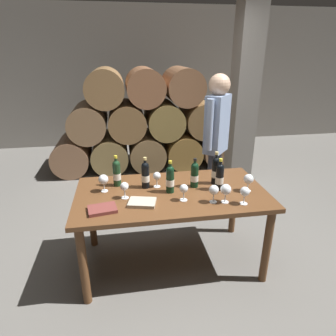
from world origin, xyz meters
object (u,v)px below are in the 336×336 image
wine_bottle_3 (145,175)px  wine_glass_3 (103,180)px  wine_glass_1 (214,190)px  sommelier_presenting (216,136)px  wine_glass_7 (157,176)px  wine_bottle_2 (117,173)px  leather_ledger (102,209)px  wine_bottle_5 (220,176)px  tasting_notebook (142,203)px  wine_glass_6 (124,187)px  wine_bottle_0 (170,179)px  wine_glass_4 (245,192)px  wine_glass_2 (249,179)px  wine_bottle_4 (195,175)px  wine_glass_0 (226,190)px  wine_bottle_1 (216,170)px  dining_table (172,201)px  wine_glass_5 (184,189)px

wine_bottle_3 → wine_glass_3: size_ratio=1.82×
wine_bottle_3 → wine_glass_1: bearing=-35.3°
sommelier_presenting → wine_glass_7: bearing=-140.4°
wine_glass_7 → wine_bottle_2: bearing=165.9°
wine_glass_7 → leather_ledger: (-0.48, -0.36, -0.09)m
wine_bottle_5 → tasting_notebook: wine_bottle_5 is taller
wine_bottle_2 → wine_glass_6: 0.28m
wine_bottle_0 → wine_glass_7: bearing=129.1°
wine_glass_4 → wine_glass_1: bearing=164.2°
wine_bottle_2 → wine_glass_1: wine_bottle_2 is taller
wine_glass_4 → wine_glass_2: bearing=59.8°
wine_bottle_4 → wine_glass_4: wine_bottle_4 is taller
wine_glass_0 → wine_glass_6: 0.85m
wine_glass_1 → sommelier_presenting: bearing=71.5°
wine_bottle_1 → wine_bottle_2: bearing=173.6°
dining_table → wine_bottle_0: 0.22m
wine_glass_1 → wine_glass_4: (0.24, -0.07, -0.00)m
wine_bottle_5 → wine_glass_0: size_ratio=1.83×
wine_glass_3 → leather_ledger: wine_glass_3 is taller
wine_glass_4 → wine_glass_5: (-0.48, 0.14, -0.00)m
wine_bottle_1 → wine_bottle_4: bearing=-169.7°
wine_bottle_1 → wine_glass_6: bearing=-169.1°
dining_table → leather_ledger: 0.65m
wine_bottle_1 → wine_glass_0: 0.38m
wine_glass_2 → tasting_notebook: size_ratio=0.73×
sommelier_presenting → wine_glass_1: bearing=-108.5°
dining_table → wine_bottle_3: bearing=149.6°
wine_bottle_0 → wine_bottle_3: 0.24m
wine_glass_3 → wine_bottle_2: bearing=42.5°
wine_bottle_2 → dining_table: bearing=-24.2°
wine_glass_7 → wine_bottle_1: bearing=-1.2°
wine_glass_1 → wine_glass_5: (-0.24, 0.07, -0.01)m
wine_bottle_2 → wine_bottle_3: same height
wine_glass_7 → wine_glass_4: bearing=-33.3°
wine_glass_4 → wine_glass_7: wine_glass_4 is taller
wine_glass_6 → wine_glass_7: (0.30, 0.18, -0.00)m
wine_bottle_5 → wine_bottle_1: bearing=87.4°
wine_bottle_1 → wine_glass_3: (-1.03, -0.00, -0.02)m
wine_glass_4 → wine_glass_0: bearing=160.4°
dining_table → wine_glass_6: bearing=-172.8°
dining_table → wine_bottle_0: (-0.01, -0.00, 0.22)m
wine_bottle_2 → wine_glass_4: bearing=-27.2°
wine_bottle_0 → leather_ledger: (-0.58, -0.24, -0.11)m
wine_glass_0 → wine_bottle_1: bearing=84.9°
wine_glass_2 → leather_ledger: (-1.27, -0.15, -0.10)m
wine_glass_4 → wine_glass_6: wine_glass_4 is taller
dining_table → wine_glass_0: (0.40, -0.26, 0.21)m
wine_bottle_0 → sommelier_presenting: size_ratio=0.17×
wine_glass_2 → wine_glass_7: bearing=164.8°
wine_bottle_0 → dining_table: bearing=8.6°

